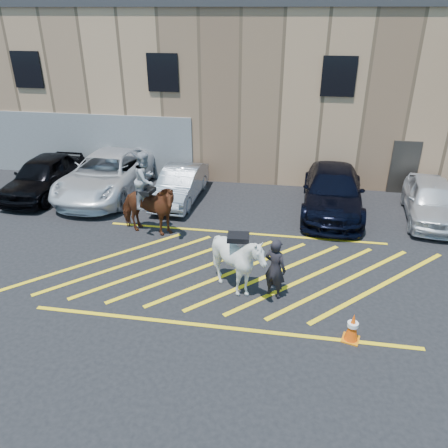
% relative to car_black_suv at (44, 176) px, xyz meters
% --- Properties ---
extents(ground, '(90.00, 90.00, 0.00)m').
position_rel_car_black_suv_xyz_m(ground, '(8.56, -4.47, -0.79)').
color(ground, black).
rests_on(ground, ground).
extents(car_black_suv, '(1.90, 4.65, 1.58)m').
position_rel_car_black_suv_xyz_m(car_black_suv, '(0.00, 0.00, 0.00)').
color(car_black_suv, black).
rests_on(car_black_suv, ground).
extents(car_white_pickup, '(2.87, 6.02, 1.66)m').
position_rel_car_black_suv_xyz_m(car_white_pickup, '(2.53, 0.52, 0.04)').
color(car_white_pickup, silver).
rests_on(car_white_pickup, ground).
extents(car_silver_sedan, '(1.57, 4.08, 1.32)m').
position_rel_car_black_suv_xyz_m(car_silver_sedan, '(5.69, 0.22, -0.13)').
color(car_silver_sedan, '#9599A2').
rests_on(car_silver_sedan, ground).
extents(car_blue_suv, '(2.44, 5.50, 1.57)m').
position_rel_car_black_suv_xyz_m(car_blue_suv, '(11.60, 0.24, -0.00)').
color(car_blue_suv, black).
rests_on(car_blue_suv, ground).
extents(car_white_suv, '(2.15, 4.41, 1.45)m').
position_rel_car_black_suv_xyz_m(car_white_suv, '(15.08, 0.00, -0.06)').
color(car_white_suv, silver).
rests_on(car_white_suv, ground).
extents(handler, '(0.74, 0.65, 1.70)m').
position_rel_car_black_suv_xyz_m(handler, '(9.79, -5.73, 0.06)').
color(handler, black).
rests_on(handler, ground).
extents(warehouse, '(32.42, 10.20, 7.30)m').
position_rel_car_black_suv_xyz_m(warehouse, '(8.54, 7.52, 2.86)').
color(warehouse, tan).
rests_on(warehouse, ground).
extents(hatching_zone, '(12.60, 5.12, 0.01)m').
position_rel_car_black_suv_xyz_m(hatching_zone, '(8.56, -4.77, -0.78)').
color(hatching_zone, yellow).
rests_on(hatching_zone, ground).
extents(mounted_bay, '(2.32, 1.32, 2.89)m').
position_rel_car_black_suv_xyz_m(mounted_bay, '(5.37, -2.80, 0.38)').
color(mounted_bay, '#5D2416').
rests_on(mounted_bay, ground).
extents(saddled_white, '(1.63, 1.80, 1.86)m').
position_rel_car_black_suv_xyz_m(saddled_white, '(8.80, -5.70, 0.15)').
color(saddled_white, silver).
rests_on(saddled_white, ground).
extents(traffic_cone, '(0.47, 0.47, 0.73)m').
position_rel_car_black_suv_xyz_m(traffic_cone, '(11.67, -7.20, -0.42)').
color(traffic_cone, orange).
rests_on(traffic_cone, ground).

